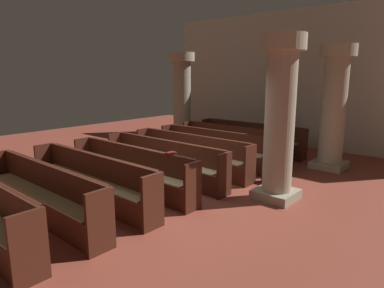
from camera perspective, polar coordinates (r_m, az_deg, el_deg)
name	(u,v)px	position (r m, az deg, el deg)	size (l,w,h in m)	color
ground_plane	(171,189)	(7.37, -3.55, -7.52)	(19.20, 19.20, 0.00)	brown
back_wall	(297,79)	(12.07, 17.29, 10.35)	(10.00, 0.16, 4.50)	beige
pew_row_0	(250,137)	(10.84, 9.76, 1.19)	(3.56, 0.47, 0.91)	#4C2316
pew_row_1	(233,141)	(10.05, 6.92, 0.45)	(3.56, 0.46, 0.91)	#4C2316
pew_row_2	(213,146)	(9.28, 3.61, -0.42)	(3.56, 0.46, 0.91)	#4C2316
pew_row_3	(190,152)	(8.56, -0.28, -1.43)	(3.56, 0.47, 0.91)	#4C2316
pew_row_4	(163,160)	(7.89, -4.87, -2.62)	(3.56, 0.46, 0.91)	#4C2316
pew_row_5	(131,168)	(7.28, -10.28, -3.99)	(3.56, 0.46, 0.91)	#4C2316
pew_row_6	(91,178)	(6.75, -16.63, -5.55)	(3.56, 0.47, 0.91)	#4C2316
pew_row_7	(41,191)	(6.32, -23.99, -7.26)	(3.56, 0.46, 0.91)	#4C2316
pillar_aisle_side	(334,106)	(9.36, 22.72, 5.98)	(0.88, 0.88, 3.14)	#9F967E
pillar_far_side	(182,97)	(11.87, -1.69, 7.89)	(0.88, 0.88, 3.14)	#9F967E
pillar_aisle_rear	(280,116)	(6.63, 14.53, 4.53)	(0.82, 0.82, 3.14)	#9F967E
lectern	(284,134)	(11.70, 15.20, 1.58)	(0.48, 0.45, 1.08)	brown
hymn_book	(171,153)	(6.56, -3.61, -1.53)	(0.14, 0.20, 0.03)	maroon
kneeler_box_navy	(271,178)	(7.89, 13.11, -5.53)	(0.36, 0.24, 0.25)	navy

